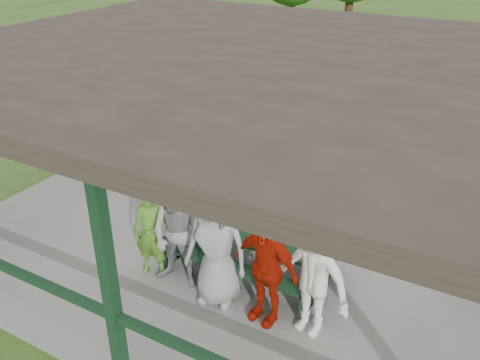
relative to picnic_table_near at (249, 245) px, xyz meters
The scene contains 15 objects.
ground 1.39m from the picnic_table_near, 108.50° to the left, with size 90.00×90.00×0.00m, color #2F4D18.
concrete_slab 1.37m from the picnic_table_near, 108.50° to the left, with size 10.00×8.00×0.10m, color slate.
pavilion_structure 2.88m from the picnic_table_near, 108.50° to the left, with size 10.60×8.60×3.24m.
picnic_table_near is the anchor object (origin of this frame).
picnic_table_far 2.01m from the picnic_table_near, 95.25° to the left, with size 2.55×1.39×0.75m.
table_setting 0.34m from the picnic_table_near, 165.84° to the left, with size 2.38×0.45×0.10m.
contestant_green 1.54m from the picnic_table_near, 148.10° to the right, with size 0.55×0.36×1.51m, color #538B26.
contestant_grey_left 1.18m from the picnic_table_near, 133.55° to the right, with size 0.86×0.67×1.78m, color gray.
contestant_grey_mid 0.96m from the picnic_table_near, 94.81° to the right, with size 0.92×0.60×1.88m, color #969598.
contestant_red 1.18m from the picnic_table_near, 50.15° to the right, with size 1.01×0.42×1.73m, color #A81806.
contestant_white_fedora 1.63m from the picnic_table_near, 30.23° to the right, with size 1.31×0.92×1.89m.
spectator_lblue 3.10m from the picnic_table_near, 105.72° to the left, with size 1.42×0.45×1.53m, color #8FBBDD.
spectator_blue 3.83m from the picnic_table_near, 118.92° to the left, with size 0.72×0.47×1.98m, color teal.
spectator_grey 3.08m from the picnic_table_near, 70.69° to the left, with size 0.79×0.62×1.63m, color gray.
farm_trailer 10.51m from the picnic_table_near, 116.08° to the left, with size 3.64×1.69×1.27m.
Camera 1 is at (3.54, -7.06, 5.15)m, focal length 38.00 mm.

